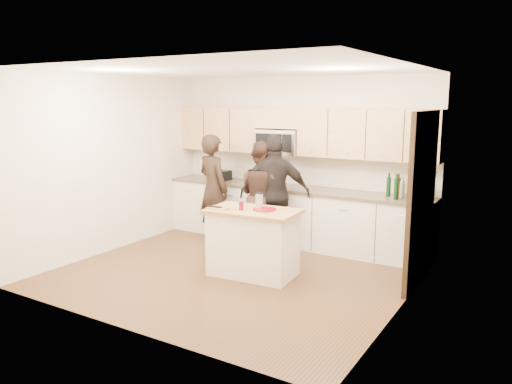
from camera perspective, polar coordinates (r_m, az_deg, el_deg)
The scene contains 21 objects.
floor at distance 6.91m, azimuth -2.45°, elevation -9.21°, with size 4.50×4.50×0.00m, color brown.
room_shell at distance 6.53m, azimuth -2.56°, elevation 5.23°, with size 4.52×4.02×2.71m.
back_cabinetry at distance 8.17m, azimuth 4.11°, elevation -2.66°, with size 4.50×0.66×0.94m.
upper_cabinetry at distance 8.09m, azimuth 4.93°, elevation 7.02°, with size 4.50×0.33×0.75m.
microwave at distance 8.23m, azimuth 2.64°, elevation 5.76°, with size 0.76×0.41×0.40m.
doorway at distance 6.56m, azimuth 18.52°, elevation -0.33°, with size 0.06×1.25×2.20m.
framed_picture at distance 7.64m, azimuth 18.35°, elevation 2.08°, with size 0.30×0.03×0.38m.
dish_towel at distance 8.42m, azimuth -2.21°, elevation 0.04°, with size 0.34×0.60×0.48m.
island at distance 6.70m, azimuth -0.35°, elevation -5.75°, with size 1.25×0.80×0.90m.
red_plate at distance 6.56m, azimuth 0.99°, elevation -2.00°, with size 0.31×0.31×0.02m, color maroon.
box_grater at distance 6.58m, azimuth 0.37°, elevation -0.93°, with size 0.10×0.06×0.21m.
drink_glass at distance 6.54m, azimuth -1.70°, elevation -1.60°, with size 0.07×0.07×0.11m, color maroon.
cutting_board at distance 6.67m, azimuth -4.32°, elevation -1.82°, with size 0.29×0.19×0.02m, color #B07E49.
tongs at distance 6.68m, azimuth -4.84°, elevation -1.67°, with size 0.23×0.03×0.02m, color black.
knife at distance 6.58m, azimuth -3.21°, elevation -1.88°, with size 0.20×0.02×0.01m, color silver.
toaster at distance 8.77m, azimuth -4.03°, elevation 1.92°, with size 0.32×0.23×0.17m.
bottle_cluster at distance 7.45m, azimuth 16.66°, elevation 0.63°, with size 0.51×0.38×0.36m.
orchid at distance 7.37m, azimuth 18.97°, elevation 0.90°, with size 0.26×0.21×0.46m, color #357C31.
woman_left at distance 8.23m, azimuth -4.92°, elevation 0.39°, with size 0.65×0.43×1.78m, color black.
woman_center at distance 7.72m, azimuth 0.79°, elevation -0.48°, with size 0.83×0.65×1.72m, color #2F1D17.
woman_right at distance 7.60m, azimuth 2.17°, elevation -0.23°, with size 1.07×0.45×1.83m, color black.
Camera 1 is at (3.62, -5.40, 2.33)m, focal length 35.00 mm.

